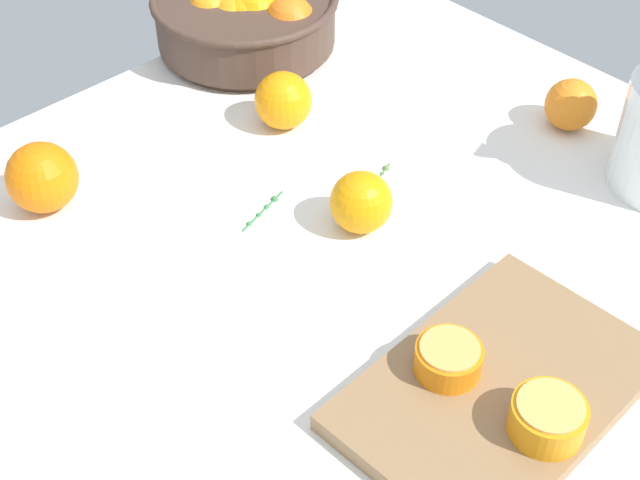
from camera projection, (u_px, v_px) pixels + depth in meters
ground_plane at (312, 281)px, 106.17cm from camera, size 119.47×99.32×3.00cm
fruit_bowl at (245, 16)px, 137.49cm from camera, size 27.93×27.93×10.44cm
juice_glass at (3, 387)px, 88.28cm from camera, size 7.22×7.22×8.73cm
cutting_board at (497, 390)px, 91.45cm from camera, size 32.38×21.78×2.13cm
orange_half_0 at (448, 358)px, 90.90cm from camera, size 6.80×6.80×3.31cm
orange_half_1 at (549, 417)px, 85.40cm from camera, size 7.18×7.18×3.88cm
loose_orange_0 at (361, 202)px, 108.37cm from camera, size 7.53×7.53×7.53cm
loose_orange_1 at (571, 105)px, 123.57cm from camera, size 7.02×7.02×7.02cm
loose_orange_3 at (42, 177)px, 110.81cm from camera, size 8.73×8.73×8.73cm
loose_orange_4 at (283, 100)px, 123.58cm from camera, size 7.83×7.83×7.83cm
herb_sprig_0 at (380, 175)px, 117.70cm from camera, size 5.59×2.22×0.94cm
herb_sprig_1 at (265, 207)px, 113.05cm from camera, size 8.48×2.54×0.94cm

